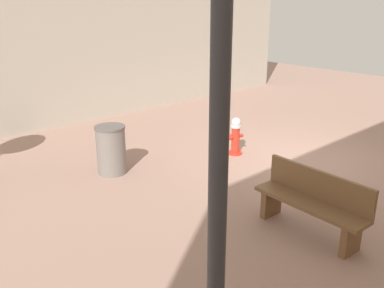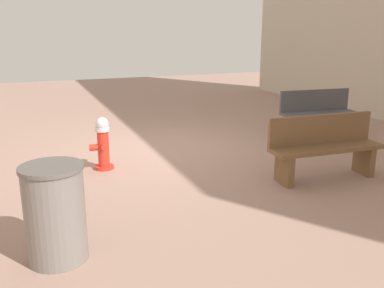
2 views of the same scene
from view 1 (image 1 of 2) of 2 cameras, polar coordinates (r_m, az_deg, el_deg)
ground_plane at (r=9.39m, az=14.12°, el=-2.16°), size 23.40×23.40×0.00m
fire_hydrant at (r=9.39m, az=5.92°, el=1.08°), size 0.38×0.41×0.85m
bench_far at (r=6.46m, az=16.04°, el=-7.49°), size 1.77×0.53×0.95m
street_lamp at (r=2.75m, az=3.83°, el=7.15°), size 0.36×0.36×4.48m
trash_bin at (r=8.46m, az=-10.93°, el=-0.76°), size 0.60×0.60×0.97m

